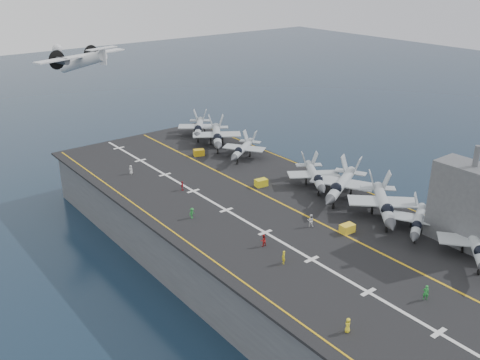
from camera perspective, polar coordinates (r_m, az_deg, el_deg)
ground at (r=97.20m, az=1.46°, el=-7.82°), size 500.00×500.00×0.00m
hull at (r=94.77m, az=1.49°, el=-5.21°), size 36.00×90.00×10.00m
flight_deck at (r=92.47m, az=1.52°, el=-2.35°), size 38.00×92.00×0.40m
foul_line at (r=94.14m, az=2.94°, el=-1.76°), size 0.35×90.00×0.02m
landing_centerline at (r=89.05m, az=-1.47°, el=-3.22°), size 0.50×90.00×0.02m
deck_edge_port at (r=83.71m, az=-7.56°, el=-5.20°), size 0.25×90.00×0.02m
deck_edge_stbd at (r=104.17m, az=9.43°, el=0.41°), size 0.25×90.00×0.02m
island_superstructure at (r=82.78m, az=23.27°, el=-1.55°), size 5.00×10.00×15.00m
fighter_jet_0 at (r=80.88m, az=23.85°, el=-6.11°), size 17.61×16.94×5.11m
fighter_jet_1 at (r=85.37m, az=18.50°, el=-4.03°), size 15.25×13.63×4.42m
fighter_jet_2 at (r=88.05m, az=15.06°, el=-2.31°), size 19.33×19.53×5.73m
fighter_jet_3 at (r=93.93m, az=10.78°, el=-0.32°), size 19.65×17.25×5.72m
fighter_jet_4 at (r=97.94m, az=7.95°, el=0.58°), size 15.65×16.99×4.91m
fighter_jet_6 at (r=111.35m, az=0.32°, el=3.44°), size 15.83×14.59×4.57m
fighter_jet_7 at (r=118.50m, az=-2.48°, el=4.86°), size 17.81×19.31×5.58m
fighter_jet_8 at (r=125.59m, az=-4.40°, el=5.72°), size 16.61×17.53×5.08m
tow_cart_a at (r=83.39m, az=11.37°, el=-5.09°), size 2.31×1.60×1.32m
tow_cart_b at (r=98.14m, az=2.27°, el=-0.29°), size 2.36×1.69×1.33m
tow_cart_c at (r=113.86m, az=-4.41°, el=2.94°), size 2.59×2.13×1.33m
crew_0 at (r=62.87m, az=11.43°, el=-14.94°), size 1.30×1.21×1.80m
crew_1 at (r=73.92m, az=4.66°, el=-8.23°), size 1.18×1.38×1.95m
crew_2 at (r=78.02m, az=2.50°, el=-6.44°), size 1.20×0.87×1.87m
crew_3 at (r=86.30m, az=-5.14°, el=-3.54°), size 1.23×0.97×1.80m
crew_4 at (r=96.81m, az=-6.18°, el=-0.61°), size 1.13×1.25×1.73m
crew_5 at (r=105.74m, az=-11.56°, el=1.09°), size 1.01×1.22×1.75m
crew_6 at (r=70.40m, az=19.22°, el=-11.25°), size 1.41×1.45×2.03m
crew_7 at (r=84.10m, az=7.54°, el=-4.29°), size 1.44×1.45×2.05m
transport_plane at (r=133.06m, az=-16.47°, el=11.99°), size 28.08×22.90×5.75m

